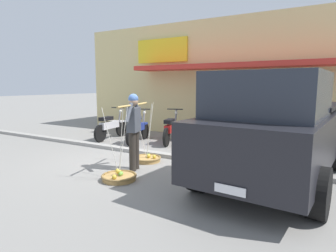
{
  "coord_description": "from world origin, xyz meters",
  "views": [
    {
      "loc": [
        4.37,
        -5.65,
        1.88
      ],
      "look_at": [
        0.66,
        0.6,
        0.85
      ],
      "focal_mm": 30.96,
      "sensor_mm": 36.0,
      "label": 1
    }
  ],
  "objects_px": {
    "fruit_basket_left_side": "(147,158)",
    "motorcycle_nearest_shop": "(111,126)",
    "fruit_basket_right_side": "(119,177)",
    "motorcycle_end_of_row": "(204,135)",
    "fruit_vendor": "(134,127)",
    "motorcycle_second_in_row": "(138,129)",
    "parked_truck": "(276,130)",
    "motorcycle_third_in_row": "(171,129)"
  },
  "relations": [
    {
      "from": "fruit_vendor",
      "to": "motorcycle_nearest_shop",
      "type": "bearing_deg",
      "value": 139.38
    },
    {
      "from": "motorcycle_second_in_row",
      "to": "parked_truck",
      "type": "xyz_separation_m",
      "value": [
        4.63,
        -1.75,
        0.58
      ]
    },
    {
      "from": "fruit_basket_right_side",
      "to": "parked_truck",
      "type": "bearing_deg",
      "value": 29.71
    },
    {
      "from": "fruit_basket_left_side",
      "to": "motorcycle_nearest_shop",
      "type": "height_order",
      "value": "fruit_basket_left_side"
    },
    {
      "from": "fruit_basket_right_side",
      "to": "fruit_vendor",
      "type": "bearing_deg",
      "value": 103.37
    },
    {
      "from": "motorcycle_nearest_shop",
      "to": "motorcycle_second_in_row",
      "type": "height_order",
      "value": "same"
    },
    {
      "from": "motorcycle_second_in_row",
      "to": "parked_truck",
      "type": "relative_size",
      "value": 0.37
    },
    {
      "from": "fruit_vendor",
      "to": "fruit_basket_right_side",
      "type": "height_order",
      "value": "fruit_vendor"
    },
    {
      "from": "fruit_basket_right_side",
      "to": "motorcycle_end_of_row",
      "type": "bearing_deg",
      "value": 83.19
    },
    {
      "from": "parked_truck",
      "to": "motorcycle_end_of_row",
      "type": "bearing_deg",
      "value": 142.38
    },
    {
      "from": "fruit_basket_left_side",
      "to": "motorcycle_second_in_row",
      "type": "relative_size",
      "value": 0.81
    },
    {
      "from": "fruit_vendor",
      "to": "motorcycle_second_in_row",
      "type": "xyz_separation_m",
      "value": [
        -1.79,
        2.54,
        -0.52
      ]
    },
    {
      "from": "motorcycle_nearest_shop",
      "to": "motorcycle_third_in_row",
      "type": "distance_m",
      "value": 2.22
    },
    {
      "from": "fruit_basket_left_side",
      "to": "motorcycle_nearest_shop",
      "type": "bearing_deg",
      "value": 147.05
    },
    {
      "from": "fruit_vendor",
      "to": "motorcycle_end_of_row",
      "type": "xyz_separation_m",
      "value": [
        0.56,
        2.54,
        -0.52
      ]
    },
    {
      "from": "motorcycle_end_of_row",
      "to": "motorcycle_nearest_shop",
      "type": "bearing_deg",
      "value": 179.92
    },
    {
      "from": "fruit_vendor",
      "to": "fruit_basket_right_side",
      "type": "relative_size",
      "value": 1.17
    },
    {
      "from": "fruit_basket_left_side",
      "to": "motorcycle_end_of_row",
      "type": "bearing_deg",
      "value": 67.87
    },
    {
      "from": "motorcycle_nearest_shop",
      "to": "motorcycle_third_in_row",
      "type": "xyz_separation_m",
      "value": [
        2.16,
        0.5,
        0.0
      ]
    },
    {
      "from": "fruit_vendor",
      "to": "motorcycle_third_in_row",
      "type": "bearing_deg",
      "value": 104.85
    },
    {
      "from": "motorcycle_second_in_row",
      "to": "fruit_basket_left_side",
      "type": "bearing_deg",
      "value": -48.05
    },
    {
      "from": "fruit_basket_right_side",
      "to": "motorcycle_nearest_shop",
      "type": "relative_size",
      "value": 0.8
    },
    {
      "from": "motorcycle_second_in_row",
      "to": "motorcycle_third_in_row",
      "type": "bearing_deg",
      "value": 27.47
    },
    {
      "from": "fruit_basket_right_side",
      "to": "motorcycle_second_in_row",
      "type": "distance_m",
      "value": 3.83
    },
    {
      "from": "fruit_basket_right_side",
      "to": "motorcycle_end_of_row",
      "type": "relative_size",
      "value": 0.8
    },
    {
      "from": "fruit_vendor",
      "to": "fruit_basket_left_side",
      "type": "bearing_deg",
      "value": 103.13
    },
    {
      "from": "fruit_basket_left_side",
      "to": "parked_truck",
      "type": "relative_size",
      "value": 0.3
    },
    {
      "from": "motorcycle_nearest_shop",
      "to": "motorcycle_end_of_row",
      "type": "distance_m",
      "value": 3.53
    },
    {
      "from": "motorcycle_end_of_row",
      "to": "parked_truck",
      "type": "relative_size",
      "value": 0.38
    },
    {
      "from": "motorcycle_end_of_row",
      "to": "fruit_vendor",
      "type": "bearing_deg",
      "value": -102.53
    },
    {
      "from": "motorcycle_end_of_row",
      "to": "parked_truck",
      "type": "xyz_separation_m",
      "value": [
        2.27,
        -1.75,
        0.58
      ]
    },
    {
      "from": "fruit_basket_right_side",
      "to": "parked_truck",
      "type": "xyz_separation_m",
      "value": [
        2.67,
        1.52,
        0.96
      ]
    },
    {
      "from": "fruit_basket_left_side",
      "to": "motorcycle_end_of_row",
      "type": "distance_m",
      "value": 1.99
    },
    {
      "from": "fruit_vendor",
      "to": "parked_truck",
      "type": "bearing_deg",
      "value": 15.53
    },
    {
      "from": "fruit_basket_left_side",
      "to": "motorcycle_third_in_row",
      "type": "distance_m",
      "value": 2.43
    },
    {
      "from": "fruit_vendor",
      "to": "parked_truck",
      "type": "xyz_separation_m",
      "value": [
        2.84,
        0.79,
        0.05
      ]
    },
    {
      "from": "motorcycle_nearest_shop",
      "to": "motorcycle_end_of_row",
      "type": "relative_size",
      "value": 1.0
    },
    {
      "from": "fruit_vendor",
      "to": "motorcycle_nearest_shop",
      "type": "distance_m",
      "value": 3.95
    },
    {
      "from": "motorcycle_nearest_shop",
      "to": "motorcycle_end_of_row",
      "type": "bearing_deg",
      "value": -0.08
    },
    {
      "from": "fruit_basket_left_side",
      "to": "motorcycle_end_of_row",
      "type": "relative_size",
      "value": 0.8
    },
    {
      "from": "fruit_basket_right_side",
      "to": "motorcycle_third_in_row",
      "type": "distance_m",
      "value": 3.92
    },
    {
      "from": "motorcycle_nearest_shop",
      "to": "parked_truck",
      "type": "xyz_separation_m",
      "value": [
        5.81,
        -1.76,
        0.58
      ]
    }
  ]
}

